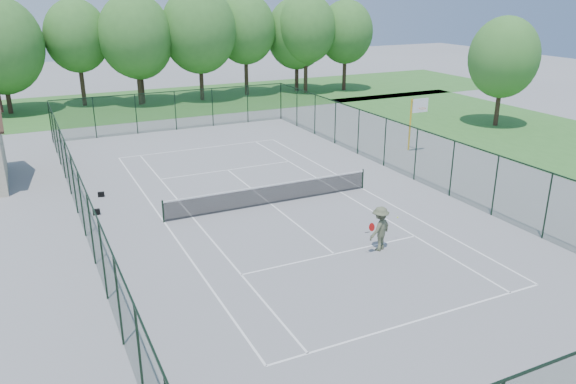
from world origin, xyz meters
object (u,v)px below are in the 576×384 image
object	(u,v)px
basketball_goal	(416,114)
tennis_player	(380,229)
sports_bag_a	(96,212)
tennis_net	(271,193)

from	to	relation	value
basketball_goal	tennis_player	xyz separation A→B (m)	(-10.79, -11.70, -1.61)
basketball_goal	sports_bag_a	world-z (taller)	basketball_goal
basketball_goal	tennis_player	world-z (taller)	basketball_goal
tennis_net	tennis_player	world-z (taller)	tennis_player
tennis_net	sports_bag_a	world-z (taller)	tennis_net
sports_bag_a	basketball_goal	bearing A→B (deg)	10.40
basketball_goal	tennis_player	distance (m)	16.00
tennis_net	tennis_player	bearing A→B (deg)	-74.44
tennis_player	sports_bag_a	bearing A→B (deg)	137.64
tennis_player	tennis_net	bearing A→B (deg)	105.56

